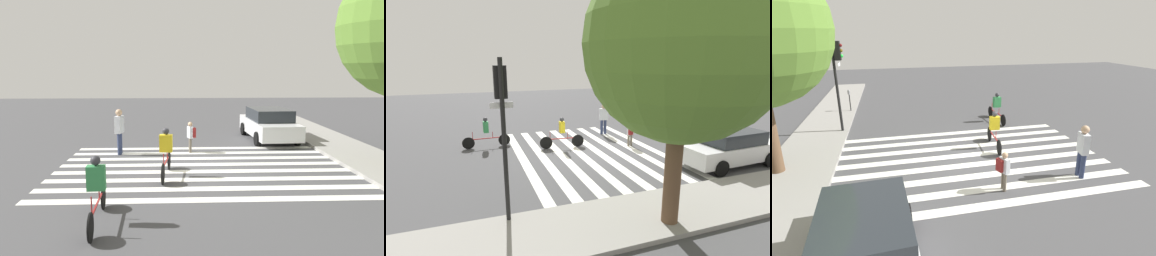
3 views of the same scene
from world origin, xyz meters
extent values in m
plane|color=#444447|center=(0.00, 0.00, 0.00)|extent=(60.00, 60.00, 0.00)
cube|color=gray|center=(0.00, 6.25, 0.07)|extent=(36.00, 2.50, 0.14)
cube|color=silver|center=(-3.19, 0.00, 0.00)|extent=(0.40, 10.00, 0.01)
cube|color=silver|center=(-2.28, 0.00, 0.00)|extent=(0.40, 10.00, 0.01)
cube|color=silver|center=(-1.37, 0.00, 0.00)|extent=(0.40, 10.00, 0.01)
cube|color=silver|center=(-0.46, 0.00, 0.00)|extent=(0.40, 10.00, 0.01)
cube|color=silver|center=(0.46, 0.00, 0.00)|extent=(0.40, 10.00, 0.01)
cube|color=silver|center=(1.37, 0.00, 0.00)|extent=(0.40, 10.00, 0.01)
cube|color=silver|center=(2.28, 0.00, 0.00)|extent=(0.40, 10.00, 0.01)
cube|color=silver|center=(3.19, 0.00, 0.00)|extent=(0.40, 10.00, 0.01)
cylinder|color=navy|center=(-2.36, -3.16, 0.43)|extent=(0.16, 0.16, 0.87)
cylinder|color=navy|center=(-2.13, -3.16, 0.43)|extent=(0.16, 0.16, 0.87)
cube|color=silver|center=(-2.24, -3.16, 1.21)|extent=(0.54, 0.33, 0.69)
sphere|color=tan|center=(-2.24, -3.16, 1.69)|extent=(0.27, 0.27, 0.27)
cylinder|color=#6B6051|center=(-2.53, -0.31, 0.30)|extent=(0.11, 0.11, 0.60)
cylinder|color=#6B6051|center=(-2.37, -0.31, 0.30)|extent=(0.11, 0.11, 0.60)
cube|color=silver|center=(-2.45, -0.31, 0.84)|extent=(0.38, 0.26, 0.48)
sphere|color=tan|center=(-2.45, -0.31, 1.18)|extent=(0.19, 0.19, 0.19)
cube|color=maroon|center=(-2.41, -0.18, 0.84)|extent=(0.29, 0.20, 0.40)
cylinder|color=black|center=(5.50, -2.61, 0.30)|extent=(0.61, 0.07, 0.61)
cylinder|color=black|center=(3.72, -2.69, 0.30)|extent=(0.61, 0.07, 0.61)
cube|color=maroon|center=(4.61, -2.65, 0.47)|extent=(1.52, 0.11, 0.04)
cylinder|color=maroon|center=(4.30, -2.67, 0.63)|extent=(0.03, 0.03, 0.32)
cylinder|color=maroon|center=(5.28, -2.62, 0.67)|extent=(0.03, 0.03, 0.40)
cube|color=#338C4C|center=(4.61, -2.65, 1.07)|extent=(0.26, 0.41, 0.55)
sphere|color=#333338|center=(4.61, -2.65, 1.46)|extent=(0.22, 0.22, 0.22)
cylinder|color=black|center=(1.80, -1.29, 0.32)|extent=(0.64, 0.10, 0.64)
cylinder|color=black|center=(0.16, -1.13, 0.32)|extent=(0.64, 0.10, 0.64)
cube|color=maroon|center=(0.98, -1.21, 0.49)|extent=(1.40, 0.17, 0.04)
cylinder|color=maroon|center=(0.69, -1.19, 0.65)|extent=(0.03, 0.03, 0.32)
cylinder|color=maroon|center=(1.60, -1.27, 0.69)|extent=(0.03, 0.03, 0.40)
cube|color=yellow|center=(0.98, -1.21, 1.09)|extent=(0.28, 0.42, 0.55)
sphere|color=#333338|center=(0.98, -1.21, 1.48)|extent=(0.22, 0.22, 0.22)
cube|color=silver|center=(-5.03, 3.59, 0.61)|extent=(4.54, 2.09, 0.71)
cube|color=#23282D|center=(-5.03, 3.59, 1.24)|extent=(2.53, 1.85, 0.55)
cylinder|color=black|center=(-3.69, 4.58, 0.32)|extent=(0.65, 0.23, 0.64)
cylinder|color=black|center=(-3.61, 2.74, 0.32)|extent=(0.65, 0.23, 0.64)
cylinder|color=black|center=(-6.45, 4.45, 0.32)|extent=(0.65, 0.23, 0.64)
cylinder|color=black|center=(-6.37, 2.61, 0.32)|extent=(0.65, 0.23, 0.64)
camera|label=1|loc=(12.64, -0.88, 3.47)|focal=35.00mm
camera|label=2|loc=(5.30, 12.95, 4.46)|focal=28.00mm
camera|label=3|loc=(-10.21, 2.93, 4.79)|focal=28.00mm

